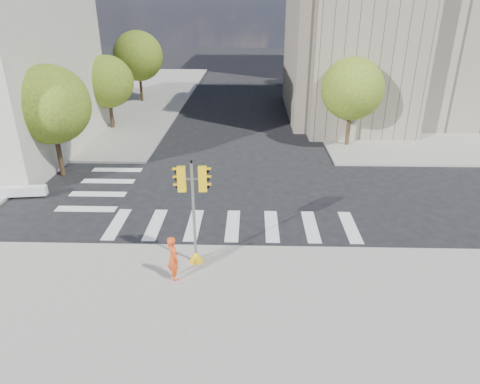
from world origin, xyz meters
The scene contains 15 objects.
ground centered at (0.00, 0.00, 0.00)m, with size 160.00×160.00×0.00m, color black.
sidewalk_near centered at (0.00, -11.00, 0.07)m, with size 30.00×14.00×0.15m, color gray.
sidewalk_far_right centered at (20.00, 26.00, 0.07)m, with size 28.00×40.00×0.15m, color gray.
sidewalk_far_left centered at (-20.00, 26.00, 0.07)m, with size 28.00×40.00×0.15m, color gray.
civic_building centered at (15.59, 19.12, 7.26)m, with size 26.00×16.00×19.39m.
tree_lw_near centered at (-10.50, 4.00, 4.20)m, with size 4.40×4.40×6.41m.
tree_lw_mid centered at (-10.50, 14.00, 3.76)m, with size 4.00×4.00×5.77m.
tree_lw_far centered at (-10.50, 24.00, 4.54)m, with size 4.80×4.80×6.95m.
tree_re_near centered at (7.50, 10.00, 4.05)m, with size 4.20×4.20×6.16m.
tree_re_mid centered at (7.50, 22.00, 4.35)m, with size 4.60×4.60×6.66m.
tree_re_far centered at (7.50, 34.00, 3.87)m, with size 4.00×4.00×5.88m.
lamp_near centered at (8.00, 14.00, 4.58)m, with size 0.35×0.18×8.11m.
lamp_far centered at (8.00, 28.00, 4.58)m, with size 0.35×0.18×8.11m.
traffic_signal centered at (-1.40, -5.22, 1.91)m, with size 1.07×0.56×4.20m.
photographer centered at (-2.06, -6.37, 1.02)m, with size 0.63×0.42×1.74m, color #EC4916.
Camera 1 is at (0.73, -19.38, 9.51)m, focal length 32.00 mm.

